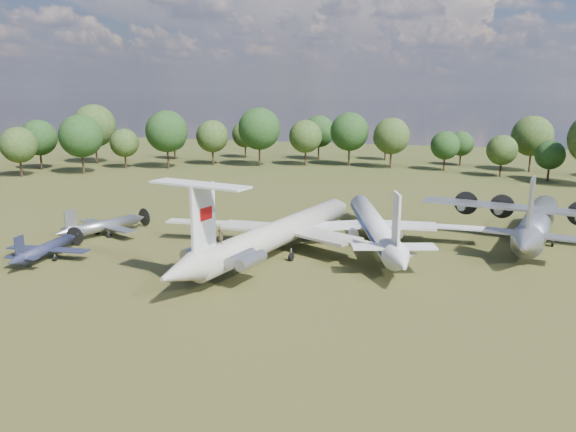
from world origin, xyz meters
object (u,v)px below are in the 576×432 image
(il62_airliner, at_px, (280,237))
(small_prop_northwest, at_px, (104,228))
(tu104_jet, at_px, (374,230))
(small_prop_west, at_px, (46,252))
(person_on_il62, at_px, (220,235))
(an12_transport, at_px, (537,226))

(il62_airliner, relative_size, small_prop_northwest, 2.88)
(tu104_jet, distance_m, small_prop_west, 41.94)
(small_prop_west, distance_m, small_prop_northwest, 12.15)
(tu104_jet, bearing_deg, person_on_il62, -140.85)
(tu104_jet, xyz_separation_m, small_prop_northwest, (-37.53, -6.94, -0.88))
(il62_airliner, relative_size, tu104_jet, 1.11)
(tu104_jet, height_order, an12_transport, an12_transport)
(an12_transport, height_order, small_prop_northwest, an12_transport)
(il62_airliner, relative_size, person_on_il62, 23.19)
(il62_airliner, height_order, tu104_jet, il62_airliner)
(small_prop_west, relative_size, person_on_il62, 7.31)
(tu104_jet, distance_m, small_prop_northwest, 38.17)
(an12_transport, relative_size, person_on_il62, 17.86)
(il62_airliner, height_order, small_prop_northwest, il62_airliner)
(an12_transport, xyz_separation_m, small_prop_west, (-58.28, -26.63, -1.25))
(small_prop_west, bearing_deg, tu104_jet, 21.44)
(small_prop_northwest, relative_size, person_on_il62, 8.05)
(an12_transport, distance_m, small_prop_west, 64.09)
(tu104_jet, xyz_separation_m, person_on_il62, (-13.26, -20.49, 3.40))
(person_on_il62, bearing_deg, il62_airliner, -90.20)
(an12_transport, bearing_deg, small_prop_northwest, -154.78)
(tu104_jet, height_order, small_prop_northwest, tu104_jet)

